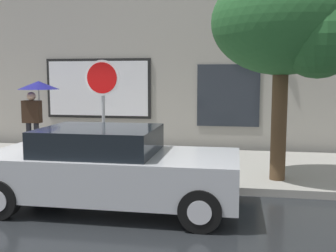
{
  "coord_description": "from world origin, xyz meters",
  "views": [
    {
      "loc": [
        2.82,
        -6.48,
        2.22
      ],
      "look_at": [
        1.38,
        1.8,
        1.2
      ],
      "focal_mm": 42.77,
      "sensor_mm": 36.0,
      "label": 1
    }
  ],
  "objects": [
    {
      "name": "stop_sign",
      "position": [
        -0.03,
        1.73,
        1.87
      ],
      "size": [
        0.76,
        0.1,
        2.44
      ],
      "color": "gray",
      "rests_on": "sidewalk"
    },
    {
      "name": "parked_car",
      "position": [
        0.71,
        -0.09,
        0.69
      ],
      "size": [
        4.26,
        1.89,
        1.38
      ],
      "color": "#B7BABF",
      "rests_on": "ground"
    },
    {
      "name": "pedestrian_with_umbrella",
      "position": [
        -2.49,
        3.48,
        1.75
      ],
      "size": [
        1.08,
        1.08,
        1.98
      ],
      "color": "black",
      "rests_on": "sidewalk"
    },
    {
      "name": "street_tree",
      "position": [
        3.78,
        1.71,
        3.21
      ],
      "size": [
        2.78,
        2.36,
        4.2
      ],
      "color": "#4C3823",
      "rests_on": "sidewalk"
    },
    {
      "name": "ground_plane",
      "position": [
        0.0,
        0.0,
        0.0
      ],
      "size": [
        60.0,
        60.0,
        0.0
      ],
      "primitive_type": "plane",
      "color": "black"
    },
    {
      "name": "sidewalk",
      "position": [
        0.0,
        3.0,
        0.07
      ],
      "size": [
        20.0,
        4.0,
        0.15
      ],
      "primitive_type": "cube",
      "color": "gray",
      "rests_on": "ground"
    },
    {
      "name": "building_facade",
      "position": [
        -0.01,
        5.5,
        3.48
      ],
      "size": [
        20.0,
        0.67,
        7.0
      ],
      "color": "#9E998E",
      "rests_on": "ground"
    }
  ]
}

